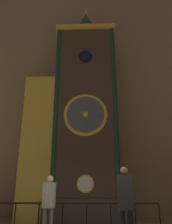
% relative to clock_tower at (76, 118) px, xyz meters
% --- Properties ---
extents(cathedral_back_wall, '(24.00, 0.32, 13.82)m').
position_rel_clock_tower_xyz_m(cathedral_back_wall, '(0.76, 1.51, 2.51)').
color(cathedral_back_wall, '#997A5B').
rests_on(cathedral_back_wall, ground_plane).
extents(clock_tower, '(4.52, 1.77, 10.66)m').
position_rel_clock_tower_xyz_m(clock_tower, '(0.00, 0.00, 0.00)').
color(clock_tower, '#423328').
rests_on(clock_tower, ground_plane).
extents(railing_fence, '(5.20, 0.05, 0.91)m').
position_rel_clock_tower_xyz_m(railing_fence, '(0.18, -2.44, -3.87)').
color(railing_fence, black).
rests_on(railing_fence, ground_plane).
extents(visitor_near, '(0.36, 0.25, 1.70)m').
position_rel_clock_tower_xyz_m(visitor_near, '(-0.52, -3.06, -3.36)').
color(visitor_near, '#58554F').
rests_on(visitor_near, ground_plane).
extents(visitor_far, '(0.34, 0.22, 1.85)m').
position_rel_clock_tower_xyz_m(visitor_far, '(1.52, -4.27, -3.28)').
color(visitor_far, black).
rests_on(visitor_far, ground_plane).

